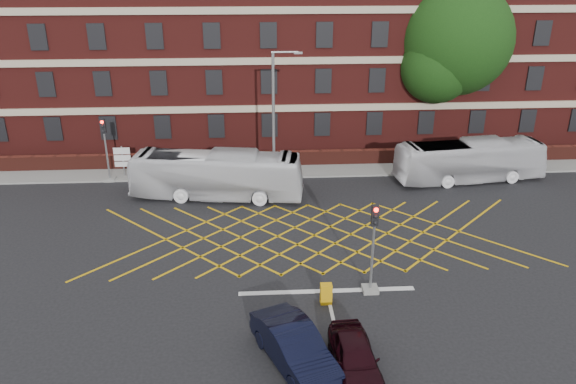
{
  "coord_description": "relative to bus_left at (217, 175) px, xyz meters",
  "views": [
    {
      "loc": [
        -3.05,
        -25.02,
        14.07
      ],
      "look_at": [
        -1.47,
        1.5,
        2.81
      ],
      "focal_mm": 35.0,
      "sensor_mm": 36.0,
      "label": 1
    }
  ],
  "objects": [
    {
      "name": "car_maroon",
      "position": [
        5.89,
        -16.45,
        -0.82
      ],
      "size": [
        1.76,
        3.95,
        1.32
      ],
      "primitive_type": "imported",
      "rotation": [
        0.0,
        0.0,
        0.05
      ],
      "color": "black",
      "rests_on": "ground"
    },
    {
      "name": "ground",
      "position": [
        5.54,
        -7.61,
        -1.48
      ],
      "size": [
        120.0,
        120.0,
        0.0
      ],
      "primitive_type": "plane",
      "color": "black",
      "rests_on": "ground"
    },
    {
      "name": "traffic_light_near",
      "position": [
        7.49,
        -11.22,
        0.28
      ],
      "size": [
        0.7,
        0.7,
        4.27
      ],
      "color": "slate",
      "rests_on": "ground"
    },
    {
      "name": "street_lamp",
      "position": [
        3.66,
        1.04,
        1.54
      ],
      "size": [
        2.25,
        1.0,
        8.83
      ],
      "color": "slate",
      "rests_on": "ground"
    },
    {
      "name": "bus_left",
      "position": [
        0.0,
        0.0,
        0.0
      ],
      "size": [
        10.89,
        3.97,
        2.97
      ],
      "primitive_type": "imported",
      "rotation": [
        0.0,
        0.0,
        1.43
      ],
      "color": "silver",
      "rests_on": "ground"
    },
    {
      "name": "victorian_building",
      "position": [
        5.78,
        14.39,
        6.35
      ],
      "size": [
        51.0,
        12.17,
        20.4
      ],
      "color": "#541815",
      "rests_on": "ground"
    },
    {
      "name": "boundary_wall",
      "position": [
        5.54,
        5.39,
        -0.93
      ],
      "size": [
        56.0,
        0.5,
        1.1
      ],
      "primitive_type": "cube",
      "color": "#4B1A14",
      "rests_on": "ground"
    },
    {
      "name": "stop_line",
      "position": [
        5.54,
        -11.11,
        -1.47
      ],
      "size": [
        8.0,
        0.3,
        0.02
      ],
      "primitive_type": "cube",
      "color": "silver",
      "rests_on": "ground"
    },
    {
      "name": "deciduous_tree",
      "position": [
        17.35,
        9.01,
        6.26
      ],
      "size": [
        8.33,
        8.28,
        12.47
      ],
      "color": "black",
      "rests_on": "ground"
    },
    {
      "name": "box_junction_hatching",
      "position": [
        5.54,
        -5.61,
        -1.47
      ],
      "size": [
        8.22,
        8.22,
        0.02
      ],
      "primitive_type": "cube",
      "rotation": [
        0.0,
        0.0,
        0.79
      ],
      "color": "#CC990C",
      "rests_on": "ground"
    },
    {
      "name": "traffic_light_far",
      "position": [
        -7.42,
        3.2,
        0.28
      ],
      "size": [
        0.7,
        0.7,
        4.27
      ],
      "color": "slate",
      "rests_on": "ground"
    },
    {
      "name": "car_navy",
      "position": [
        3.72,
        -15.91,
        -0.71
      ],
      "size": [
        3.38,
        4.97,
        1.55
      ],
      "primitive_type": "imported",
      "rotation": [
        0.0,
        0.0,
        0.41
      ],
      "color": "black",
      "rests_on": "ground"
    },
    {
      "name": "far_pavement",
      "position": [
        5.54,
        4.39,
        -1.42
      ],
      "size": [
        60.0,
        3.0,
        0.12
      ],
      "primitive_type": "cube",
      "color": "slate",
      "rests_on": "ground"
    },
    {
      "name": "bus_right",
      "position": [
        16.7,
        1.84,
        -0.09
      ],
      "size": [
        10.22,
        3.54,
        2.79
      ],
      "primitive_type": "imported",
      "rotation": [
        0.0,
        0.0,
        1.69
      ],
      "color": "silver",
      "rests_on": "ground"
    },
    {
      "name": "utility_cabinet",
      "position": [
        5.37,
        -12.04,
        -1.01
      ],
      "size": [
        0.5,
        0.37,
        0.94
      ],
      "primitive_type": "cube",
      "color": "#D5980C",
      "rests_on": "ground"
    },
    {
      "name": "direction_signs",
      "position": [
        -6.58,
        3.8,
        -0.1
      ],
      "size": [
        1.1,
        0.16,
        2.2
      ],
      "color": "gray",
      "rests_on": "ground"
    }
  ]
}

